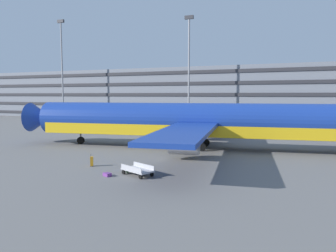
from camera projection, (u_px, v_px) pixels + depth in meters
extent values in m
plane|color=slate|center=(231.00, 150.00, 37.14)|extent=(600.00, 600.00, 0.00)
cube|color=slate|center=(271.00, 94.00, 75.30)|extent=(172.75, 17.81, 12.48)
cube|color=#2D2D33|center=(266.00, 119.00, 67.53)|extent=(171.02, 0.24, 0.70)
cube|color=#2D2D33|center=(266.00, 107.00, 67.29)|extent=(171.02, 0.24, 0.70)
cube|color=#2D2D33|center=(266.00, 94.00, 67.06)|extent=(171.02, 0.24, 0.70)
cube|color=#2D2D33|center=(267.00, 82.00, 66.82)|extent=(171.02, 0.24, 0.70)
cube|color=#2D2D33|center=(267.00, 70.00, 66.58)|extent=(171.02, 0.24, 0.70)
cylinder|color=navy|center=(191.00, 120.00, 37.84)|extent=(37.40, 10.06, 3.94)
cube|color=yellow|center=(191.00, 129.00, 37.94)|extent=(35.92, 9.73, 1.26)
cone|color=navy|center=(41.00, 117.00, 42.45)|extent=(3.73, 4.22, 3.75)
cube|color=navy|center=(184.00, 132.00, 28.15)|extent=(6.93, 16.16, 0.36)
cube|color=navy|center=(210.00, 117.00, 47.11)|extent=(6.93, 16.16, 0.36)
cylinder|color=#9E9EA3|center=(184.00, 143.00, 31.13)|extent=(3.14, 2.61, 2.17)
cylinder|color=#9E9EA3|center=(203.00, 129.00, 44.64)|extent=(3.14, 2.61, 2.17)
cylinder|color=black|center=(81.00, 140.00, 41.42)|extent=(0.95, 0.49, 0.90)
cylinder|color=slate|center=(81.00, 135.00, 41.36)|extent=(0.20, 0.20, 1.31)
cylinder|color=black|center=(202.00, 147.00, 36.14)|extent=(0.95, 0.49, 0.90)
cylinder|color=slate|center=(202.00, 141.00, 36.08)|extent=(0.20, 0.20, 1.31)
cylinder|color=black|center=(206.00, 143.00, 39.38)|extent=(0.95, 0.49, 0.90)
cylinder|color=slate|center=(206.00, 137.00, 39.32)|extent=(0.20, 0.20, 1.31)
cylinder|color=gray|center=(62.00, 72.00, 78.94)|extent=(0.36, 0.36, 23.24)
cube|color=#333338|center=(61.00, 21.00, 77.80)|extent=(1.80, 0.50, 0.70)
cylinder|color=gray|center=(189.00, 73.00, 66.39)|extent=(0.36, 0.36, 21.24)
cube|color=#333338|center=(189.00, 17.00, 65.34)|extent=(1.80, 0.50, 0.70)
cube|color=orange|center=(92.00, 161.00, 28.52)|extent=(0.39, 0.43, 0.80)
cylinder|color=#333338|center=(91.00, 155.00, 28.56)|extent=(0.02, 0.02, 0.22)
cylinder|color=#333338|center=(91.00, 156.00, 28.37)|extent=(0.02, 0.02, 0.22)
cube|color=black|center=(91.00, 154.00, 28.46)|extent=(0.12, 0.18, 0.02)
cylinder|color=black|center=(93.00, 166.00, 28.72)|extent=(0.05, 0.04, 0.05)
cylinder|color=black|center=(93.00, 166.00, 28.44)|extent=(0.05, 0.04, 0.05)
cylinder|color=black|center=(91.00, 166.00, 28.69)|extent=(0.05, 0.04, 0.05)
cylinder|color=black|center=(91.00, 166.00, 28.41)|extent=(0.05, 0.04, 0.05)
cube|color=#72388C|center=(107.00, 174.00, 25.07)|extent=(0.76, 0.64, 0.26)
cube|color=black|center=(105.00, 174.00, 25.32)|extent=(0.11, 0.20, 0.02)
ellipsoid|color=#264C26|center=(128.00, 170.00, 26.03)|extent=(0.40, 0.42, 0.45)
ellipsoid|color=#264C26|center=(126.00, 171.00, 26.01)|extent=(0.24, 0.26, 0.20)
torus|color=black|center=(128.00, 167.00, 26.02)|extent=(0.06, 0.07, 0.08)
cube|color=black|center=(129.00, 171.00, 25.96)|extent=(0.04, 0.04, 0.38)
cube|color=black|center=(128.00, 170.00, 26.16)|extent=(0.04, 0.04, 0.38)
cube|color=#B7B7BC|center=(137.00, 170.00, 25.29)|extent=(2.90, 2.20, 0.12)
cylinder|color=#4C4C51|center=(125.00, 170.00, 26.49)|extent=(0.67, 0.32, 0.05)
cube|color=#B7B7BC|center=(131.00, 169.00, 24.84)|extent=(2.29, 0.99, 0.40)
cube|color=#B7B7BC|center=(144.00, 166.00, 25.70)|extent=(2.29, 0.99, 0.40)
cylinder|color=black|center=(124.00, 172.00, 25.67)|extent=(0.37, 0.23, 0.36)
cylinder|color=black|center=(135.00, 170.00, 26.44)|extent=(0.37, 0.23, 0.36)
cylinder|color=black|center=(141.00, 177.00, 24.19)|extent=(0.37, 0.23, 0.36)
cylinder|color=black|center=(152.00, 174.00, 24.95)|extent=(0.37, 0.23, 0.36)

